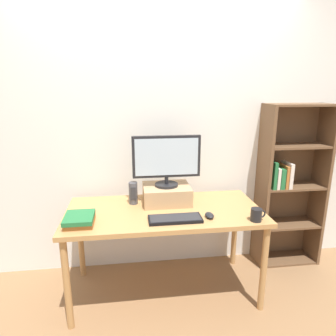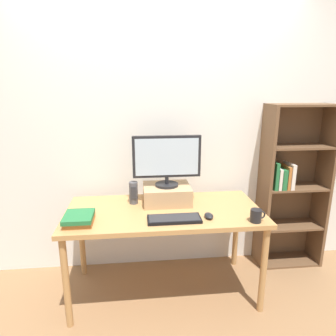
{
  "view_description": "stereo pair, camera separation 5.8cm",
  "coord_description": "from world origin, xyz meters",
  "views": [
    {
      "loc": [
        -0.26,
        -2.22,
        1.7
      ],
      "look_at": [
        0.04,
        0.06,
        1.08
      ],
      "focal_mm": 32.0,
      "sensor_mm": 36.0,
      "label": 1
    },
    {
      "loc": [
        -0.21,
        -2.23,
        1.7
      ],
      "look_at": [
        0.04,
        0.06,
        1.08
      ],
      "focal_mm": 32.0,
      "sensor_mm": 36.0,
      "label": 2
    }
  ],
  "objects": [
    {
      "name": "ground_plane",
      "position": [
        0.0,
        0.0,
        0.0
      ],
      "size": [
        12.0,
        12.0,
        0.0
      ],
      "primitive_type": "plane",
      "color": "olive"
    },
    {
      "name": "back_wall",
      "position": [
        0.0,
        0.5,
        1.3
      ],
      "size": [
        7.0,
        0.08,
        2.6
      ],
      "color": "silver",
      "rests_on": "ground_plane"
    },
    {
      "name": "desk",
      "position": [
        0.0,
        0.0,
        0.68
      ],
      "size": [
        1.56,
        0.75,
        0.75
      ],
      "color": "#B7844C",
      "rests_on": "ground_plane"
    },
    {
      "name": "bookshelf_unit",
      "position": [
        1.25,
        0.34,
        0.8
      ],
      "size": [
        0.61,
        0.28,
        1.56
      ],
      "color": "brown",
      "rests_on": "ground_plane"
    },
    {
      "name": "riser_box",
      "position": [
        0.04,
        0.16,
        0.83
      ],
      "size": [
        0.39,
        0.33,
        0.15
      ],
      "color": "tan",
      "rests_on": "desk"
    },
    {
      "name": "computer_monitor",
      "position": [
        0.04,
        0.16,
        1.13
      ],
      "size": [
        0.56,
        0.19,
        0.43
      ],
      "color": "black",
      "rests_on": "riser_box"
    },
    {
      "name": "keyboard",
      "position": [
        0.06,
        -0.21,
        0.77
      ],
      "size": [
        0.39,
        0.16,
        0.02
      ],
      "color": "black",
      "rests_on": "desk"
    },
    {
      "name": "computer_mouse",
      "position": [
        0.32,
        -0.2,
        0.77
      ],
      "size": [
        0.06,
        0.1,
        0.04
      ],
      "color": "black",
      "rests_on": "desk"
    },
    {
      "name": "book_stack",
      "position": [
        -0.63,
        -0.19,
        0.79
      ],
      "size": [
        0.2,
        0.24,
        0.07
      ],
      "color": "#AD662D",
      "rests_on": "desk"
    },
    {
      "name": "coffee_mug",
      "position": [
        0.65,
        -0.3,
        0.8
      ],
      "size": [
        0.11,
        0.08,
        0.1
      ],
      "color": "black",
      "rests_on": "desk"
    },
    {
      "name": "desk_speaker",
      "position": [
        -0.24,
        0.16,
        0.85
      ],
      "size": [
        0.07,
        0.08,
        0.19
      ],
      "color": "#4C4C51",
      "rests_on": "desk"
    }
  ]
}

